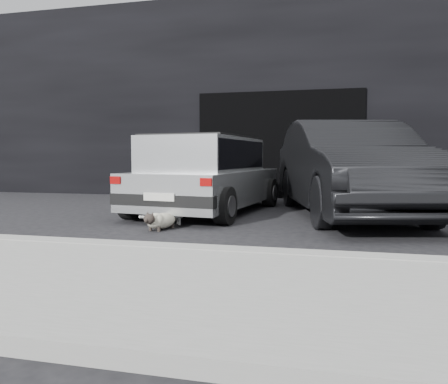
% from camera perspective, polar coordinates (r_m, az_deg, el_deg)
% --- Properties ---
extents(ground, '(80.00, 80.00, 0.00)m').
position_cam_1_polar(ground, '(7.13, -4.59, -3.55)').
color(ground, black).
rests_on(ground, ground).
extents(building_facade, '(34.00, 4.00, 5.00)m').
position_cam_1_polar(building_facade, '(12.85, 8.26, 11.20)').
color(building_facade, black).
rests_on(building_facade, ground).
extents(garage_opening, '(4.00, 0.10, 2.60)m').
position_cam_1_polar(garage_opening, '(10.77, 7.18, 6.10)').
color(garage_opening, black).
rests_on(garage_opening, ground).
extents(curb, '(18.00, 0.25, 0.12)m').
position_cam_1_polar(curb, '(4.39, -2.75, -7.90)').
color(curb, gray).
rests_on(curb, ground).
extents(sidewalk, '(18.00, 2.20, 0.11)m').
position_cam_1_polar(sidewalk, '(3.29, -8.77, -12.29)').
color(sidewalk, gray).
rests_on(sidewalk, ground).
extents(silver_hatchback, '(2.21, 3.92, 1.38)m').
position_cam_1_polar(silver_hatchback, '(7.89, -2.26, 2.73)').
color(silver_hatchback, '#B6B9BB').
rests_on(silver_hatchback, ground).
extents(second_car, '(2.89, 5.28, 1.65)m').
position_cam_1_polar(second_car, '(7.77, 15.94, 3.06)').
color(second_car, black).
rests_on(second_car, ground).
extents(cat_siamese, '(0.40, 0.82, 0.29)m').
position_cam_1_polar(cat_siamese, '(6.11, -8.42, -3.73)').
color(cat_siamese, beige).
rests_on(cat_siamese, ground).
extents(cat_white, '(0.70, 0.51, 0.37)m').
position_cam_1_polar(cat_white, '(6.55, -7.00, -2.72)').
color(cat_white, silver).
rests_on(cat_white, ground).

